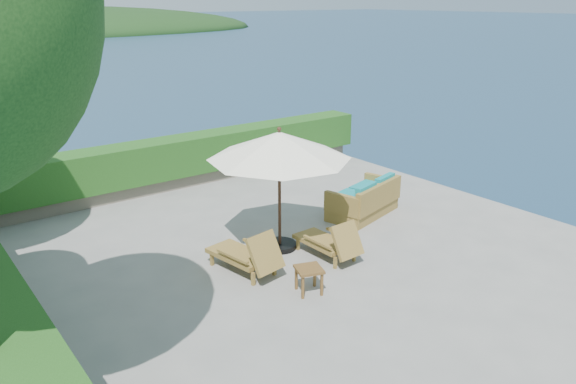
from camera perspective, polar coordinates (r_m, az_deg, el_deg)
ground at (r=11.40m, az=1.23°, el=-6.58°), size 12.00×12.00×0.00m
foundation at (r=12.15m, az=1.18°, el=-13.19°), size 12.00×12.00×3.00m
ocean at (r=12.98m, az=1.13°, el=-18.60°), size 600.00×600.00×0.00m
offshore_island at (r=151.54m, az=-25.97°, el=14.29°), size 126.00×57.60×12.60m
planter_wall_far at (r=15.80m, az=-11.45°, el=1.18°), size 12.00×0.60×0.36m
hedge_far at (r=15.61m, az=-11.61°, el=3.52°), size 12.40×0.90×1.00m
patio_umbrella at (r=11.04m, az=-0.89°, el=4.62°), size 3.39×3.39×2.58m
lounge_left at (r=10.64m, az=-4.15°, el=-6.33°), size 0.90×1.66×0.91m
lounge_right at (r=11.24m, az=4.32°, el=-5.01°), size 0.71×1.51×0.86m
side_table at (r=9.93m, az=2.14°, el=-8.16°), size 0.57×0.57×0.48m
wicker_loveseat at (r=13.50m, az=7.81°, el=-0.90°), size 2.08×1.42×0.93m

